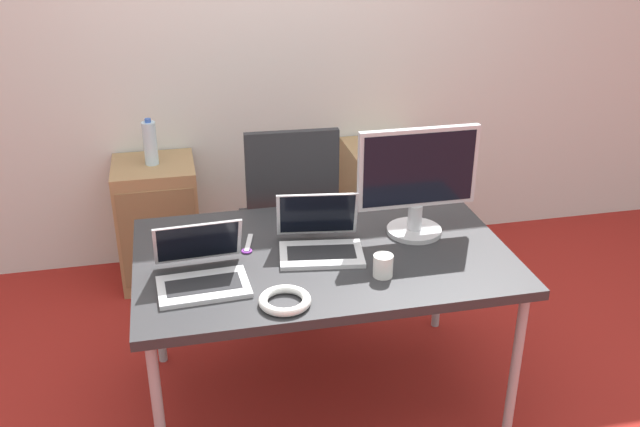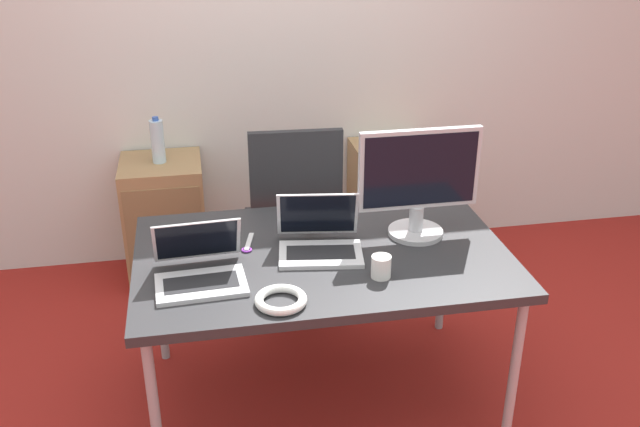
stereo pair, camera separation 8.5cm
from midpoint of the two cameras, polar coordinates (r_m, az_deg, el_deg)
The scene contains 14 objects.
ground_plane at distance 3.29m, azimuth -0.58°, elevation -14.30°, with size 14.00×14.00×0.00m, color maroon.
wall_back at distance 4.07m, azimuth -5.07°, elevation 13.91°, with size 10.00×0.05×2.60m.
desk at distance 2.90m, azimuth -0.64°, elevation -3.90°, with size 1.50×0.94×0.73m.
office_chair at distance 3.72m, azimuth -3.14°, elevation -2.20°, with size 0.56×0.57×1.04m.
cabinet_left at distance 4.10m, azimuth -13.36°, elevation -0.68°, with size 0.44×0.43×0.70m.
cabinet_right at distance 4.26m, azimuth 4.51°, elevation 0.96°, with size 0.44×0.43×0.70m.
water_bottle at distance 3.92m, azimuth -14.04°, elevation 5.49°, with size 0.07×0.07×0.25m.
laptop_left at distance 2.70m, azimuth -10.35°, elevation -4.57°, with size 0.34×0.33×0.21m.
laptop_right at distance 2.87m, azimuth -0.86°, elevation -2.17°, with size 0.36×0.33×0.23m.
monitor at distance 2.95m, azimuth 6.97°, elevation 2.60°, with size 0.51×0.23×0.47m.
coffee_cup_white at distance 2.70m, azimuth 4.17°, elevation -4.19°, with size 0.08×0.08×0.09m.
coffee_cup_brown at distance 3.05m, azimuth -1.44°, elevation -0.37°, with size 0.08×0.08×0.10m.
cable_coil at distance 2.54m, azimuth -3.80°, elevation -6.96°, with size 0.19×0.19×0.03m.
scissors at distance 2.94m, azimuth -6.60°, elevation -2.58°, with size 0.07×0.17×0.01m.
Camera 1 is at (-0.55, -2.47, 2.09)m, focal length 40.00 mm.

